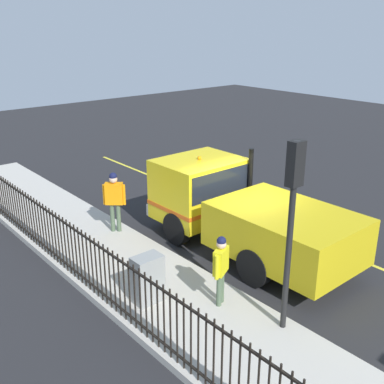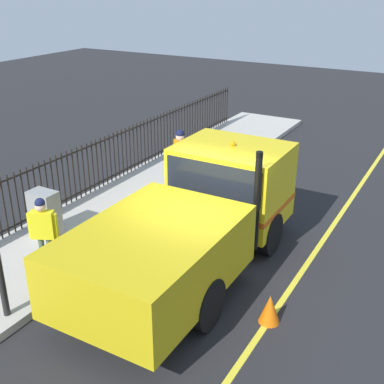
# 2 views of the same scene
# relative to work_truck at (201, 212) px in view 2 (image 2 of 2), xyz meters

# --- Properties ---
(ground_plane) EXTENTS (53.76, 53.76, 0.00)m
(ground_plane) POSITION_rel_work_truck_xyz_m (-0.16, 0.21, -1.25)
(ground_plane) COLOR #232326
(ground_plane) RESTS_ON ground
(sidewalk_slab) EXTENTS (2.78, 24.43, 0.17)m
(sidewalk_slab) POSITION_rel_work_truck_xyz_m (3.11, 0.21, -1.16)
(sidewalk_slab) COLOR #B7B2A8
(sidewalk_slab) RESTS_ON ground
(lane_marking) EXTENTS (0.12, 21.99, 0.01)m
(lane_marking) POSITION_rel_work_truck_xyz_m (-2.02, 0.21, -1.24)
(lane_marking) COLOR yellow
(lane_marking) RESTS_ON ground
(work_truck) EXTENTS (2.51, 6.24, 2.63)m
(work_truck) POSITION_rel_work_truck_xyz_m (0.00, 0.00, 0.00)
(work_truck) COLOR yellow
(work_truck) RESTS_ON ground
(worker_standing) EXTENTS (0.54, 0.52, 1.83)m
(worker_standing) POSITION_rel_work_truck_xyz_m (2.17, -2.79, 0.04)
(worker_standing) COLOR orange
(worker_standing) RESTS_ON sidewalk_slab
(pedestrian_distant) EXTENTS (0.56, 0.39, 1.64)m
(pedestrian_distant) POSITION_rel_work_truck_xyz_m (2.46, 2.02, -0.08)
(pedestrian_distant) COLOR yellow
(pedestrian_distant) RESTS_ON sidewalk_slab
(iron_fence) EXTENTS (0.04, 20.81, 1.46)m
(iron_fence) POSITION_rel_work_truck_xyz_m (4.38, 0.21, -0.34)
(iron_fence) COLOR black
(iron_fence) RESTS_ON sidewalk_slab
(utility_cabinet) EXTENTS (0.66, 0.43, 1.11)m
(utility_cabinet) POSITION_rel_work_truck_xyz_m (3.61, 0.91, -0.53)
(utility_cabinet) COLOR gray
(utility_cabinet) RESTS_ON sidewalk_slab
(traffic_cone) EXTENTS (0.39, 0.39, 0.56)m
(traffic_cone) POSITION_rel_work_truck_xyz_m (-2.03, 1.10, -0.97)
(traffic_cone) COLOR orange
(traffic_cone) RESTS_ON ground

